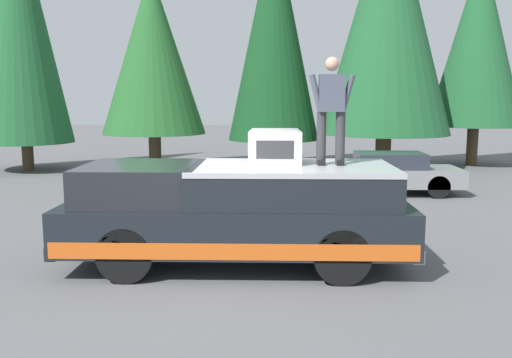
% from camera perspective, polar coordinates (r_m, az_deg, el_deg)
% --- Properties ---
extents(ground_plane, '(90.00, 90.00, 0.00)m').
position_cam_1_polar(ground_plane, '(8.84, -4.36, -9.54)').
color(ground_plane, '#565659').
extents(pickup_truck, '(2.01, 5.54, 1.65)m').
position_cam_1_polar(pickup_truck, '(8.96, -1.96, -3.48)').
color(pickup_truck, black).
rests_on(pickup_truck, ground).
extents(compressor_unit, '(0.65, 0.84, 0.56)m').
position_cam_1_polar(compressor_unit, '(8.95, 1.95, 3.33)').
color(compressor_unit, white).
rests_on(compressor_unit, pickup_truck).
extents(person_on_truck_bed, '(0.29, 0.72, 1.69)m').
position_cam_1_polar(person_on_truck_bed, '(8.88, 7.74, 7.25)').
color(person_on_truck_bed, '#333338').
rests_on(person_on_truck_bed, pickup_truck).
extents(parked_car_grey, '(1.64, 4.10, 1.16)m').
position_cam_1_polar(parked_car_grey, '(16.10, 13.25, 0.59)').
color(parked_car_grey, gray).
rests_on(parked_car_grey, ground).
extents(conifer_far_left, '(3.59, 3.59, 8.32)m').
position_cam_1_polar(conifer_far_left, '(23.78, 21.85, 13.19)').
color(conifer_far_left, '#4C3826').
rests_on(conifer_far_left, ground).
extents(conifer_left, '(4.66, 4.66, 9.77)m').
position_cam_1_polar(conifer_left, '(20.90, 13.36, 16.05)').
color(conifer_left, '#4C3826').
rests_on(conifer_left, ground).
extents(conifer_center_left, '(3.45, 3.45, 9.22)m').
position_cam_1_polar(conifer_center_left, '(21.55, 1.85, 14.90)').
color(conifer_center_left, '#4C3826').
rests_on(conifer_center_left, ground).
extents(conifer_center_right, '(3.87, 3.87, 7.34)m').
position_cam_1_polar(conifer_center_right, '(21.47, -10.58, 12.60)').
color(conifer_center_right, '#4C3826').
rests_on(conifer_center_right, ground).
extents(conifer_right, '(3.41, 3.41, 9.95)m').
position_cam_1_polar(conifer_right, '(22.35, -23.11, 14.91)').
color(conifer_right, '#4C3826').
rests_on(conifer_right, ground).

